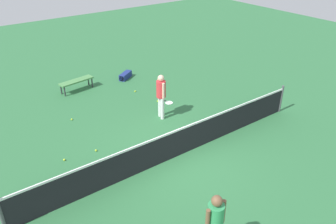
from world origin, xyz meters
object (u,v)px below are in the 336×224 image
player_far_side (215,222)px  tennis_ball_near_player (158,101)px  tennis_racket_near_player (169,103)px  tennis_ball_by_net (72,119)px  tennis_ball_midcourt (64,160)px  tennis_ball_stray_left (135,91)px  courtside_bench (76,82)px  tennis_ball_baseline (122,159)px  equipment_bag (125,76)px  tennis_ball_stray_right (96,150)px  player_near_side (161,93)px

player_far_side → tennis_ball_near_player: player_far_side is taller
tennis_racket_near_player → tennis_ball_by_net: (3.72, -0.97, 0.02)m
tennis_ball_midcourt → tennis_ball_stray_left: size_ratio=1.00×
tennis_ball_midcourt → courtside_bench: courtside_bench is taller
player_far_side → tennis_ball_stray_left: player_far_side is taller
tennis_ball_by_net → tennis_ball_baseline: 3.22m
tennis_ball_midcourt → tennis_ball_baseline: same height
tennis_ball_near_player → tennis_ball_midcourt: same height
tennis_ball_near_player → tennis_ball_midcourt: size_ratio=1.00×
tennis_ball_by_net → tennis_ball_stray_left: bearing=-167.3°
tennis_ball_midcourt → tennis_ball_by_net: bearing=-117.2°
tennis_ball_by_net → equipment_bag: 4.20m
tennis_ball_stray_left → tennis_ball_by_net: bearing=12.7°
tennis_ball_near_player → tennis_ball_baseline: (3.11, 2.57, 0.00)m
equipment_bag → tennis_ball_baseline: bearing=59.2°
tennis_ball_by_net → tennis_ball_baseline: bearing=95.3°
tennis_ball_near_player → tennis_ball_stray_right: (3.55, 1.70, 0.00)m
player_near_side → tennis_ball_by_net: bearing=-32.3°
player_near_side → player_far_side: bearing=65.0°
tennis_ball_baseline → courtside_bench: courtside_bench is taller
tennis_ball_near_player → player_far_side: bearing=64.4°
player_near_side → tennis_ball_midcourt: size_ratio=25.76×
tennis_ball_by_net → tennis_ball_stray_right: bearing=86.4°
tennis_ball_stray_left → tennis_ball_midcourt: bearing=34.3°
tennis_ball_near_player → tennis_ball_midcourt: bearing=19.2°
tennis_ball_by_net → tennis_ball_stray_left: size_ratio=1.00×
tennis_ball_baseline → tennis_ball_near_player: bearing=-140.4°
player_near_side → tennis_ball_midcourt: (3.93, 0.46, -0.98)m
tennis_ball_by_net → courtside_bench: (-1.21, -2.34, 0.38)m
tennis_racket_near_player → tennis_ball_stray_right: (3.86, 1.37, 0.02)m
equipment_bag → tennis_ball_midcourt: bearing=43.6°
tennis_ball_midcourt → tennis_ball_stray_left: same height
player_far_side → tennis_ball_midcourt: bearing=-75.8°
tennis_ball_baseline → tennis_ball_stray_right: bearing=-63.1°
tennis_ball_stray_left → equipment_bag: size_ratio=0.08×
tennis_ball_near_player → courtside_bench: 3.72m
tennis_ball_near_player → equipment_bag: 2.89m
tennis_ball_baseline → equipment_bag: bearing=-120.8°
tennis_ball_baseline → equipment_bag: 6.35m
tennis_ball_midcourt → equipment_bag: equipment_bag is taller
player_near_side → tennis_ball_near_player: bearing=-118.6°
equipment_bag → player_near_side: bearing=79.3°
tennis_ball_stray_left → tennis_ball_stray_right: bearing=42.7°
courtside_bench → player_near_side: bearing=111.0°
tennis_racket_near_player → tennis_ball_stray_left: tennis_ball_stray_left is taller
tennis_ball_by_net → tennis_ball_stray_left: same height
tennis_racket_near_player → tennis_ball_by_net: bearing=-14.6°
player_near_side → tennis_ball_near_player: player_near_side is taller
equipment_bag → tennis_ball_near_player: bearing=87.3°
player_far_side → tennis_racket_near_player: player_far_side is taller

